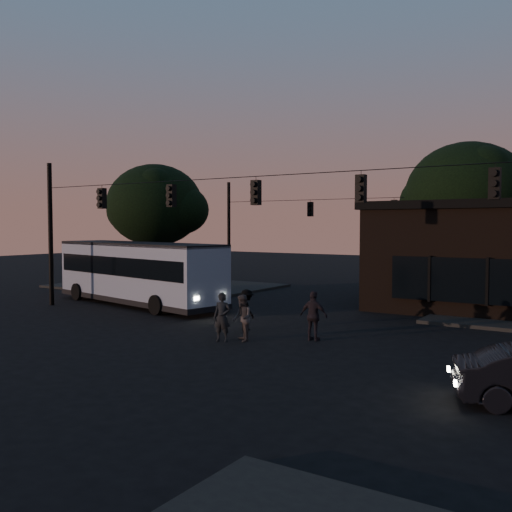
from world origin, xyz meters
The scene contains 11 objects.
ground centered at (0.00, 0.00, 0.00)m, with size 120.00×120.00×0.00m, color black.
sidewalk_far_left centered at (-14.00, 14.00, 0.07)m, with size 14.00×10.00×0.15m, color black.
tree_behind centered at (4.00, 22.00, 6.19)m, with size 7.60×7.60×9.43m.
tree_left centered at (-14.00, 13.00, 5.57)m, with size 6.40×6.40×8.30m.
signal_rig_near centered at (0.00, 4.00, 4.45)m, with size 26.24×0.30×7.50m.
signal_rig_far centered at (0.00, 20.00, 4.20)m, with size 26.24×0.30×7.50m.
bus centered at (-9.19, 6.55, 1.86)m, with size 12.10×4.98×3.32m.
pedestrian_a centered at (0.27, 1.35, 0.90)m, with size 0.65×0.43×1.79m, color black.
pedestrian_b centered at (0.84, 1.80, 0.85)m, with size 0.83×0.65×1.71m, color #403A3A.
pedestrian_c centered at (2.98, 3.33, 0.92)m, with size 1.08×0.45×1.84m, color black.
pedestrian_d centered at (-0.31, 3.77, 0.82)m, with size 1.06×0.61×1.65m, color black.
Camera 1 is at (12.61, -15.19, 4.25)m, focal length 40.00 mm.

